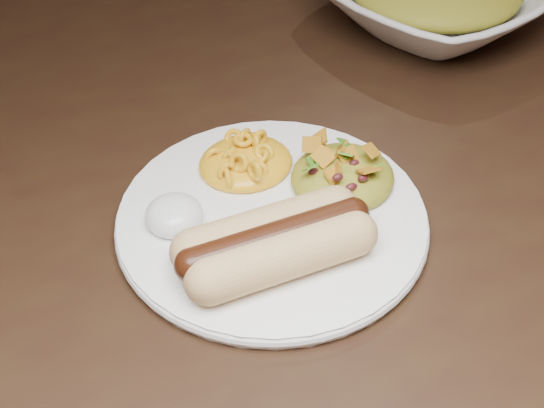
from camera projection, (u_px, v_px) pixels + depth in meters
name	position (u px, v px, depth m)	size (l,w,h in m)	color
table	(111.00, 262.00, 0.69)	(1.60, 0.90, 0.75)	black
plate	(272.00, 219.00, 0.59)	(0.24, 0.24, 0.01)	white
hotdog	(275.00, 242.00, 0.54)	(0.12, 0.07, 0.03)	#EDD675
mac_and_cheese	(245.00, 153.00, 0.62)	(0.08, 0.07, 0.03)	orange
sour_cream	(173.00, 210.00, 0.57)	(0.04, 0.04, 0.03)	white
taco_salad	(343.00, 170.00, 0.60)	(0.08, 0.08, 0.04)	#C47420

